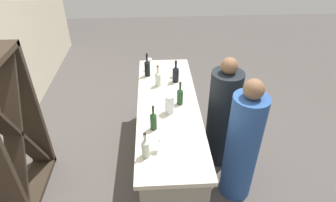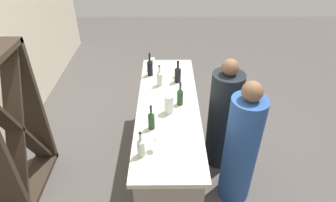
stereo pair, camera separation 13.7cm
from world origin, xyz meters
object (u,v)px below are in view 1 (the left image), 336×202
at_px(wine_rack, 13,134).
at_px(wine_glass_near_left, 176,69).
at_px(wine_bottle_far_right_near_black, 147,67).
at_px(wine_glass_near_center, 159,140).
at_px(wine_bottle_second_right_clear_pale, 158,78).
at_px(wine_bottle_leftmost_clear_pale, 145,147).
at_px(person_center_guest, 222,117).
at_px(wine_bottle_center_olive_green, 180,96).
at_px(wine_bottle_second_left_olive_green, 153,120).
at_px(wine_glass_near_right, 149,62).
at_px(water_pitcher, 169,104).
at_px(person_left_guest, 242,146).
at_px(wine_bottle_rightmost_near_black, 176,74).

bearing_deg(wine_rack, wine_glass_near_left, -60.95).
distance_m(wine_bottle_far_right_near_black, wine_glass_near_center, 1.43).
relative_size(wine_bottle_second_right_clear_pale, wine_glass_near_left, 1.84).
xyz_separation_m(wine_bottle_leftmost_clear_pale, wine_bottle_far_right_near_black, (1.50, -0.01, 0.02)).
distance_m(wine_bottle_second_right_clear_pale, person_center_guest, 0.94).
xyz_separation_m(wine_bottle_center_olive_green, wine_bottle_second_right_clear_pale, (0.42, 0.24, -0.00)).
bearing_deg(wine_glass_near_center, wine_rack, 75.68).
bearing_deg(wine_glass_near_center, wine_bottle_leftmost_clear_pale, 120.80).
bearing_deg(wine_glass_near_center, wine_bottle_second_right_clear_pale, -0.97).
relative_size(wine_bottle_second_left_olive_green, person_center_guest, 0.19).
xyz_separation_m(wine_bottle_center_olive_green, person_center_guest, (0.04, -0.54, -0.37)).
xyz_separation_m(wine_rack, wine_glass_near_right, (1.21, -1.44, 0.19)).
distance_m(water_pitcher, person_left_guest, 0.91).
bearing_deg(wine_bottle_center_olive_green, wine_glass_near_left, -1.07).
bearing_deg(water_pitcher, wine_bottle_rightmost_near_black, -10.35).
relative_size(wine_bottle_second_left_olive_green, person_left_guest, 0.19).
relative_size(wine_bottle_center_olive_green, wine_bottle_second_right_clear_pale, 1.02).
distance_m(wine_glass_near_center, person_left_guest, 0.99).
bearing_deg(person_left_guest, wine_glass_near_left, -39.62).
distance_m(wine_bottle_second_right_clear_pale, wine_glass_near_right, 0.45).
bearing_deg(water_pitcher, wine_bottle_leftmost_clear_pale, 158.57).
height_order(wine_bottle_second_right_clear_pale, wine_glass_near_center, wine_bottle_second_right_clear_pale).
height_order(wine_bottle_second_right_clear_pale, person_center_guest, person_center_guest).
bearing_deg(water_pitcher, wine_bottle_center_olive_green, -40.04).
xyz_separation_m(wine_bottle_leftmost_clear_pale, wine_bottle_second_left_olive_green, (0.38, -0.08, 0.00)).
relative_size(wine_bottle_center_olive_green, wine_glass_near_right, 1.75).
bearing_deg(wine_bottle_rightmost_near_black, wine_bottle_leftmost_clear_pale, 163.98).
distance_m(wine_bottle_center_olive_green, wine_bottle_rightmost_near_black, 0.51).
bearing_deg(wine_bottle_second_left_olive_green, wine_glass_near_right, 1.60).
relative_size(wine_glass_near_center, person_center_guest, 0.11).
xyz_separation_m(wine_bottle_center_olive_green, wine_glass_near_right, (0.86, 0.35, 0.00)).
distance_m(wine_bottle_rightmost_near_black, person_center_guest, 0.81).
bearing_deg(wine_bottle_rightmost_near_black, wine_rack, 115.80).
relative_size(wine_bottle_leftmost_clear_pale, wine_glass_near_center, 1.72).
bearing_deg(wine_bottle_rightmost_near_black, person_left_guest, -147.78).
bearing_deg(wine_bottle_second_right_clear_pale, wine_bottle_leftmost_clear_pale, 173.17).
bearing_deg(wine_bottle_leftmost_clear_pale, wine_glass_near_right, -1.45).
height_order(wine_bottle_far_right_near_black, person_center_guest, person_center_guest).
height_order(wine_rack, wine_bottle_second_right_clear_pale, wine_rack).
height_order(wine_glass_near_left, water_pitcher, water_pitcher).
xyz_separation_m(wine_bottle_second_left_olive_green, wine_glass_near_center, (-0.31, -0.05, 0.01)).
height_order(wine_bottle_leftmost_clear_pale, person_left_guest, person_left_guest).
distance_m(wine_glass_near_right, water_pitcher, 1.04).
height_order(wine_bottle_second_right_clear_pale, water_pitcher, wine_bottle_second_right_clear_pale).
distance_m(wine_glass_near_center, water_pitcher, 0.60).
xyz_separation_m(wine_glass_near_center, person_center_guest, (0.78, -0.80, -0.37)).
distance_m(wine_rack, wine_bottle_center_olive_green, 1.83).
relative_size(wine_bottle_rightmost_near_black, water_pitcher, 1.37).
bearing_deg(person_center_guest, wine_bottle_leftmost_clear_pale, 43.96).
distance_m(wine_bottle_rightmost_near_black, wine_glass_near_left, 0.14).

